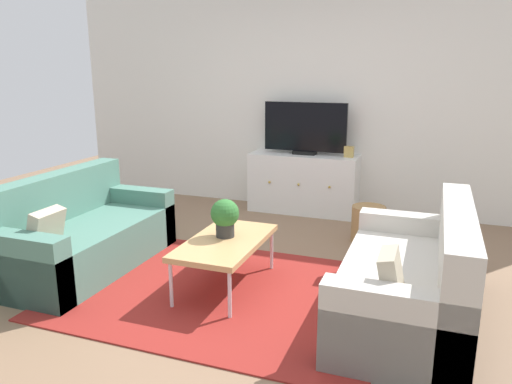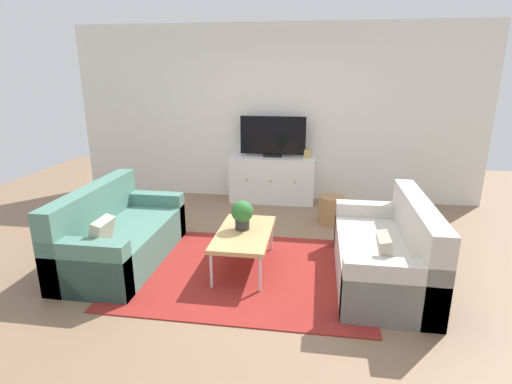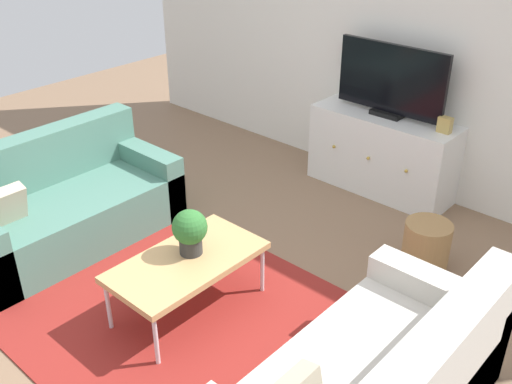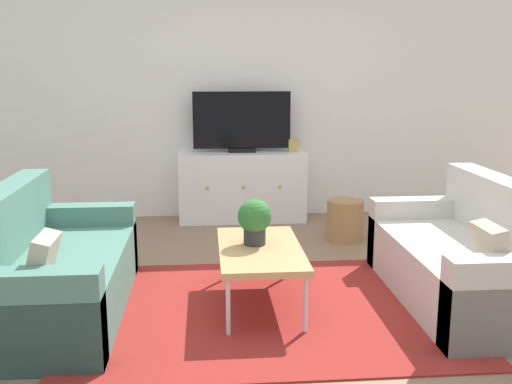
{
  "view_description": "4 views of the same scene",
  "coord_description": "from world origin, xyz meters",
  "px_view_note": "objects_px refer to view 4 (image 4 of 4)",
  "views": [
    {
      "loc": [
        1.47,
        -3.43,
        1.74
      ],
      "look_at": [
        0.0,
        0.58,
        0.65
      ],
      "focal_mm": 34.33,
      "sensor_mm": 36.0,
      "label": 1
    },
    {
      "loc": [
        0.69,
        -3.91,
        2.02
      ],
      "look_at": [
        0.0,
        0.58,
        0.65
      ],
      "focal_mm": 28.57,
      "sensor_mm": 36.0,
      "label": 2
    },
    {
      "loc": [
        2.39,
        -2.07,
        2.6
      ],
      "look_at": [
        0.0,
        0.58,
        0.65
      ],
      "focal_mm": 41.4,
      "sensor_mm": 36.0,
      "label": 3
    },
    {
      "loc": [
        -0.38,
        -3.86,
        1.59
      ],
      "look_at": [
        0.0,
        0.58,
        0.65
      ],
      "focal_mm": 41.84,
      "sensor_mm": 36.0,
      "label": 4
    }
  ],
  "objects_px": {
    "couch_right_side": "(473,262)",
    "flat_screen_tv": "(242,122)",
    "coffee_table": "(260,251)",
    "potted_plant": "(255,220)",
    "couch_left_side": "(44,275)",
    "tv_console": "(243,186)",
    "mantel_clock": "(294,145)",
    "wicker_basket": "(345,220)"
  },
  "relations": [
    {
      "from": "couch_left_side",
      "to": "potted_plant",
      "type": "bearing_deg",
      "value": 4.91
    },
    {
      "from": "couch_right_side",
      "to": "flat_screen_tv",
      "type": "xyz_separation_m",
      "value": [
        -1.43,
        2.39,
        0.76
      ]
    },
    {
      "from": "tv_console",
      "to": "wicker_basket",
      "type": "bearing_deg",
      "value": -42.97
    },
    {
      "from": "potted_plant",
      "to": "flat_screen_tv",
      "type": "distance_m",
      "value": 2.32
    },
    {
      "from": "tv_console",
      "to": "wicker_basket",
      "type": "distance_m",
      "value": 1.25
    },
    {
      "from": "couch_right_side",
      "to": "coffee_table",
      "type": "distance_m",
      "value": 1.47
    },
    {
      "from": "flat_screen_tv",
      "to": "mantel_clock",
      "type": "relative_size",
      "value": 7.74
    },
    {
      "from": "potted_plant",
      "to": "couch_left_side",
      "type": "bearing_deg",
      "value": -175.09
    },
    {
      "from": "couch_left_side",
      "to": "couch_right_side",
      "type": "height_order",
      "value": "same"
    },
    {
      "from": "potted_plant",
      "to": "tv_console",
      "type": "bearing_deg",
      "value": 88.41
    },
    {
      "from": "couch_left_side",
      "to": "tv_console",
      "type": "relative_size",
      "value": 1.28
    },
    {
      "from": "couch_right_side",
      "to": "coffee_table",
      "type": "relative_size",
      "value": 1.65
    },
    {
      "from": "tv_console",
      "to": "flat_screen_tv",
      "type": "bearing_deg",
      "value": 90.0
    },
    {
      "from": "couch_right_side",
      "to": "tv_console",
      "type": "relative_size",
      "value": 1.28
    },
    {
      "from": "couch_right_side",
      "to": "couch_left_side",
      "type": "bearing_deg",
      "value": 180.0
    },
    {
      "from": "flat_screen_tv",
      "to": "mantel_clock",
      "type": "xyz_separation_m",
      "value": [
        0.54,
        -0.02,
        -0.25
      ]
    },
    {
      "from": "couch_left_side",
      "to": "coffee_table",
      "type": "relative_size",
      "value": 1.65
    },
    {
      "from": "couch_right_side",
      "to": "tv_console",
      "type": "distance_m",
      "value": 2.77
    },
    {
      "from": "couch_left_side",
      "to": "potted_plant",
      "type": "xyz_separation_m",
      "value": [
        1.38,
        0.12,
        0.31
      ]
    },
    {
      "from": "coffee_table",
      "to": "tv_console",
      "type": "bearing_deg",
      "value": 89.22
    },
    {
      "from": "potted_plant",
      "to": "flat_screen_tv",
      "type": "bearing_deg",
      "value": 88.43
    },
    {
      "from": "coffee_table",
      "to": "couch_left_side",
      "type": "bearing_deg",
      "value": -177.97
    },
    {
      "from": "coffee_table",
      "to": "tv_console",
      "type": "height_order",
      "value": "tv_console"
    },
    {
      "from": "couch_left_side",
      "to": "coffee_table",
      "type": "height_order",
      "value": "couch_left_side"
    },
    {
      "from": "mantel_clock",
      "to": "tv_console",
      "type": "bearing_deg",
      "value": -180.0
    },
    {
      "from": "couch_right_side",
      "to": "mantel_clock",
      "type": "relative_size",
      "value": 12.91
    },
    {
      "from": "couch_left_side",
      "to": "potted_plant",
      "type": "distance_m",
      "value": 1.42
    },
    {
      "from": "flat_screen_tv",
      "to": "wicker_basket",
      "type": "bearing_deg",
      "value": -43.65
    },
    {
      "from": "tv_console",
      "to": "potted_plant",
      "type": "bearing_deg",
      "value": -91.59
    },
    {
      "from": "couch_left_side",
      "to": "mantel_clock",
      "type": "distance_m",
      "value": 3.13
    },
    {
      "from": "coffee_table",
      "to": "flat_screen_tv",
      "type": "bearing_deg",
      "value": 89.23
    },
    {
      "from": "coffee_table",
      "to": "mantel_clock",
      "type": "height_order",
      "value": "mantel_clock"
    },
    {
      "from": "couch_left_side",
      "to": "wicker_basket",
      "type": "height_order",
      "value": "couch_left_side"
    },
    {
      "from": "couch_right_side",
      "to": "flat_screen_tv",
      "type": "bearing_deg",
      "value": 120.87
    },
    {
      "from": "potted_plant",
      "to": "mantel_clock",
      "type": "xyz_separation_m",
      "value": [
        0.6,
        2.26,
        0.2
      ]
    },
    {
      "from": "mantel_clock",
      "to": "couch_right_side",
      "type": "bearing_deg",
      "value": -69.35
    },
    {
      "from": "couch_left_side",
      "to": "coffee_table",
      "type": "xyz_separation_m",
      "value": [
        1.41,
        0.05,
        0.1
      ]
    },
    {
      "from": "couch_right_side",
      "to": "potted_plant",
      "type": "bearing_deg",
      "value": 175.48
    },
    {
      "from": "coffee_table",
      "to": "mantel_clock",
      "type": "relative_size",
      "value": 7.83
    },
    {
      "from": "potted_plant",
      "to": "wicker_basket",
      "type": "distance_m",
      "value": 1.76
    },
    {
      "from": "mantel_clock",
      "to": "couch_left_side",
      "type": "bearing_deg",
      "value": -129.77
    },
    {
      "from": "couch_right_side",
      "to": "tv_console",
      "type": "bearing_deg",
      "value": 121.08
    }
  ]
}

